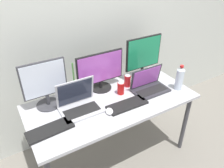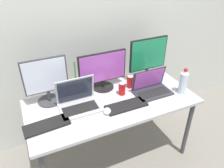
{
  "view_description": "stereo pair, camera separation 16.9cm",
  "coord_description": "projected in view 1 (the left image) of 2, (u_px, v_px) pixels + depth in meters",
  "views": [
    {
      "loc": [
        -0.84,
        -1.43,
        1.94
      ],
      "look_at": [
        0.0,
        0.0,
        0.92
      ],
      "focal_mm": 35.0,
      "sensor_mm": 36.0,
      "label": 1
    },
    {
      "loc": [
        -0.69,
        -1.51,
        1.94
      ],
      "look_at": [
        0.0,
        0.0,
        0.92
      ],
      "focal_mm": 35.0,
      "sensor_mm": 36.0,
      "label": 2
    }
  ],
  "objects": [
    {
      "name": "bamboo_vase",
      "position": [
        75.0,
        88.0,
        2.08
      ],
      "size": [
        0.06,
        0.06,
        0.34
      ],
      "color": "#B2D1B7",
      "rests_on": "work_desk"
    },
    {
      "name": "monitor_center",
      "position": [
        100.0,
        71.0,
        2.12
      ],
      "size": [
        0.49,
        0.22,
        0.39
      ],
      "color": "black",
      "rests_on": "work_desk"
    },
    {
      "name": "soda_can_by_laptop",
      "position": [
        127.0,
        81.0,
        2.23
      ],
      "size": [
        0.07,
        0.07,
        0.13
      ],
      "color": "red",
      "rests_on": "work_desk"
    },
    {
      "name": "mouse_by_keyboard",
      "position": [
        109.0,
        111.0,
        1.88
      ],
      "size": [
        0.1,
        0.11,
        0.03
      ],
      "primitive_type": "ellipsoid",
      "rotation": [
        0.0,
        0.0,
        -0.38
      ],
      "color": "silver",
      "rests_on": "work_desk"
    },
    {
      "name": "laptop_silver",
      "position": [
        79.0,
        103.0,
        1.9
      ],
      "size": [
        0.35,
        0.25,
        0.27
      ],
      "color": "#B7B7BC",
      "rests_on": "work_desk"
    },
    {
      "name": "laptop_secondary",
      "position": [
        149.0,
        85.0,
        2.17
      ],
      "size": [
        0.36,
        0.22,
        0.23
      ],
      "color": "#2D2D33",
      "rests_on": "work_desk"
    },
    {
      "name": "water_bottle",
      "position": [
        180.0,
        78.0,
        2.15
      ],
      "size": [
        0.08,
        0.08,
        0.26
      ],
      "color": "silver",
      "rests_on": "work_desk"
    },
    {
      "name": "keyboard_main",
      "position": [
        50.0,
        130.0,
        1.7
      ],
      "size": [
        0.37,
        0.17,
        0.02
      ],
      "primitive_type": "cube",
      "rotation": [
        0.0,
        0.0,
        0.07
      ],
      "color": "black",
      "rests_on": "work_desk"
    },
    {
      "name": "work_desk",
      "position": [
        112.0,
        106.0,
        2.08
      ],
      "size": [
        1.57,
        0.73,
        0.74
      ],
      "color": "#424247",
      "rests_on": "ground"
    },
    {
      "name": "monitor_left",
      "position": [
        45.0,
        84.0,
        1.86
      ],
      "size": [
        0.39,
        0.22,
        0.44
      ],
      "color": "#38383D",
      "rests_on": "work_desk"
    },
    {
      "name": "monitor_right",
      "position": [
        143.0,
        56.0,
        2.31
      ],
      "size": [
        0.43,
        0.21,
        0.45
      ],
      "color": "black",
      "rests_on": "work_desk"
    },
    {
      "name": "soda_can_near_keyboard",
      "position": [
        121.0,
        88.0,
        2.11
      ],
      "size": [
        0.07,
        0.07,
        0.13
      ],
      "color": "red",
      "rests_on": "work_desk"
    },
    {
      "name": "ground_plane",
      "position": [
        112.0,
        154.0,
        2.43
      ],
      "size": [
        16.0,
        16.0,
        0.0
      ],
      "primitive_type": "plane",
      "color": "gray"
    },
    {
      "name": "wall_back",
      "position": [
        82.0,
        25.0,
        2.18
      ],
      "size": [
        7.0,
        0.08,
        2.6
      ],
      "primitive_type": "cube",
      "color": "silver",
      "rests_on": "ground"
    },
    {
      "name": "keyboard_aux",
      "position": [
        127.0,
        105.0,
        1.97
      ],
      "size": [
        0.38,
        0.15,
        0.02
      ],
      "primitive_type": "cube",
      "rotation": [
        0.0,
        0.0,
        -0.01
      ],
      "color": "black",
      "rests_on": "work_desk"
    }
  ]
}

